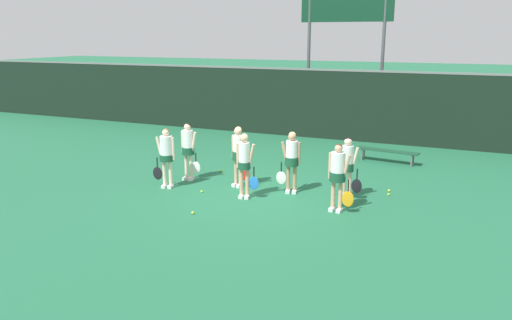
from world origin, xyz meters
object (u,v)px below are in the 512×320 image
at_px(player_4, 238,152).
at_px(tennis_ball_4, 388,194).
at_px(player_5, 292,157).
at_px(tennis_ball_3, 193,213).
at_px(player_0, 166,153).
at_px(tennis_ball_0, 221,171).
at_px(scoreboard, 346,15).
at_px(player_1, 244,160).
at_px(bench_courtside, 387,152).
at_px(player_6, 347,163).
at_px(tennis_ball_2, 389,191).
at_px(player_3, 188,147).
at_px(player_2, 338,172).
at_px(tennis_ball_1, 202,192).

height_order(player_4, tennis_ball_4, player_4).
distance_m(player_5, tennis_ball_3, 3.19).
xyz_separation_m(player_0, tennis_ball_0, (0.63, 2.08, -0.97)).
distance_m(player_4, tennis_ball_4, 4.29).
relative_size(scoreboard, player_1, 3.69).
relative_size(bench_courtside, player_0, 1.24).
relative_size(player_4, player_6, 1.05).
xyz_separation_m(player_5, player_6, (1.51, 0.10, -0.04)).
bearing_deg(tennis_ball_2, bench_courtside, 100.08).
distance_m(player_3, tennis_ball_3, 3.15).
distance_m(bench_courtside, player_6, 4.39).
xyz_separation_m(tennis_ball_0, tennis_ball_3, (1.14, -3.71, -0.00)).
relative_size(player_3, player_6, 1.04).
relative_size(player_5, tennis_ball_2, 25.00).
relative_size(player_1, player_6, 1.05).
height_order(player_5, tennis_ball_3, player_5).
xyz_separation_m(player_6, tennis_ball_3, (-3.14, -2.66, -0.94)).
relative_size(player_0, player_6, 1.03).
bearing_deg(player_5, player_0, -176.60).
xyz_separation_m(player_4, player_5, (1.57, 0.07, -0.01)).
height_order(tennis_ball_2, tennis_ball_4, tennis_ball_2).
bearing_deg(player_2, tennis_ball_2, 71.32).
height_order(player_6, tennis_ball_4, player_6).
height_order(tennis_ball_1, tennis_ball_4, same).
relative_size(tennis_ball_2, tennis_ball_3, 0.98).
bearing_deg(scoreboard, tennis_ball_2, -67.05).
height_order(player_2, player_5, player_5).
relative_size(player_2, player_3, 0.98).
distance_m(player_4, player_5, 1.57).
distance_m(scoreboard, player_6, 9.84).
xyz_separation_m(scoreboard, player_2, (2.28, -9.74, -4.04)).
bearing_deg(player_2, bench_courtside, 91.83).
distance_m(player_5, player_6, 1.52).
bearing_deg(player_2, tennis_ball_4, 66.18).
bearing_deg(tennis_ball_3, player_2, 26.89).
bearing_deg(tennis_ball_0, tennis_ball_1, -76.75).
relative_size(bench_courtside, tennis_ball_1, 32.84).
xyz_separation_m(player_1, tennis_ball_3, (-0.64, -1.64, -0.99)).
height_order(player_1, tennis_ball_0, player_1).
bearing_deg(tennis_ball_1, tennis_ball_2, 24.14).
bearing_deg(tennis_ball_1, player_5, 23.54).
bearing_deg(player_1, player_2, -11.74).
xyz_separation_m(tennis_ball_1, tennis_ball_2, (4.74, 2.12, 0.00)).
height_order(player_2, tennis_ball_0, player_2).
height_order(player_4, tennis_ball_1, player_4).
relative_size(player_2, tennis_ball_2, 24.96).
height_order(player_0, tennis_ball_2, player_0).
relative_size(player_4, tennis_ball_3, 25.08).
distance_m(player_2, tennis_ball_3, 3.66).
distance_m(player_2, tennis_ball_1, 3.91).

